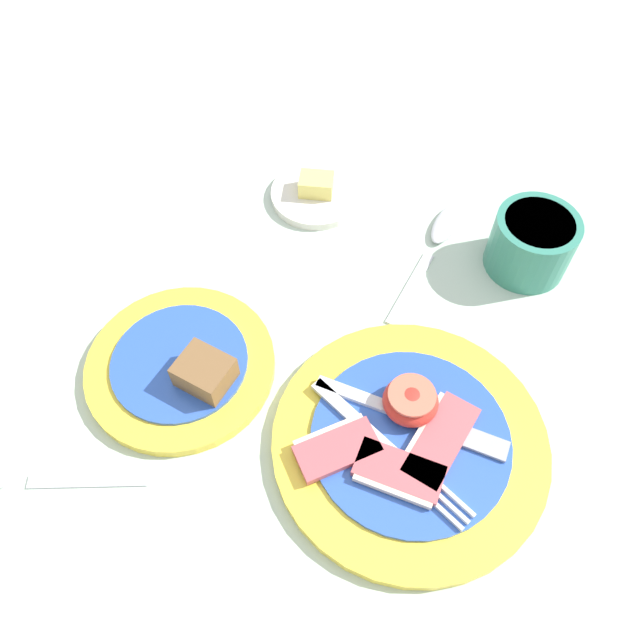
{
  "coord_description": "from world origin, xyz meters",
  "views": [
    {
      "loc": [
        0.08,
        -0.22,
        0.55
      ],
      "look_at": [
        -0.03,
        0.12,
        0.02
      ],
      "focal_mm": 35.0,
      "sensor_mm": 36.0,
      "label": 1
    }
  ],
  "objects_px": {
    "teaspoon_by_saucer": "(437,239)",
    "teaspoon_near_cup": "(0,481)",
    "bread_plate": "(183,366)",
    "butter_dish": "(316,193)",
    "breakfast_plate": "(408,439)",
    "sugar_cup": "(532,242)"
  },
  "relations": [
    {
      "from": "bread_plate",
      "to": "butter_dish",
      "type": "xyz_separation_m",
      "value": [
        0.05,
        0.27,
        -0.0
      ]
    },
    {
      "from": "butter_dish",
      "to": "teaspoon_by_saucer",
      "type": "height_order",
      "value": "butter_dish"
    },
    {
      "from": "sugar_cup",
      "to": "teaspoon_by_saucer",
      "type": "xyz_separation_m",
      "value": [
        -0.1,
        0.0,
        -0.03
      ]
    },
    {
      "from": "sugar_cup",
      "to": "teaspoon_by_saucer",
      "type": "height_order",
      "value": "sugar_cup"
    },
    {
      "from": "sugar_cup",
      "to": "butter_dish",
      "type": "bearing_deg",
      "value": 173.91
    },
    {
      "from": "breakfast_plate",
      "to": "butter_dish",
      "type": "xyz_separation_m",
      "value": [
        -0.18,
        0.28,
        -0.0
      ]
    },
    {
      "from": "bread_plate",
      "to": "teaspoon_by_saucer",
      "type": "height_order",
      "value": "bread_plate"
    },
    {
      "from": "bread_plate",
      "to": "sugar_cup",
      "type": "bearing_deg",
      "value": 38.76
    },
    {
      "from": "breakfast_plate",
      "to": "teaspoon_near_cup",
      "type": "relative_size",
      "value": 1.35
    },
    {
      "from": "butter_dish",
      "to": "bread_plate",
      "type": "bearing_deg",
      "value": -100.43
    },
    {
      "from": "sugar_cup",
      "to": "teaspoon_by_saucer",
      "type": "relative_size",
      "value": 0.46
    },
    {
      "from": "bread_plate",
      "to": "butter_dish",
      "type": "bearing_deg",
      "value": 79.57
    },
    {
      "from": "bread_plate",
      "to": "butter_dish",
      "type": "distance_m",
      "value": 0.28
    },
    {
      "from": "bread_plate",
      "to": "teaspoon_by_saucer",
      "type": "xyz_separation_m",
      "value": [
        0.2,
        0.25,
        -0.0
      ]
    },
    {
      "from": "teaspoon_by_saucer",
      "to": "teaspoon_near_cup",
      "type": "bearing_deg",
      "value": 152.21
    },
    {
      "from": "butter_dish",
      "to": "sugar_cup",
      "type": "bearing_deg",
      "value": -6.09
    },
    {
      "from": "breakfast_plate",
      "to": "teaspoon_near_cup",
      "type": "height_order",
      "value": "breakfast_plate"
    },
    {
      "from": "bread_plate",
      "to": "teaspoon_near_cup",
      "type": "bearing_deg",
      "value": -124.36
    },
    {
      "from": "breakfast_plate",
      "to": "teaspoon_by_saucer",
      "type": "xyz_separation_m",
      "value": [
        -0.03,
        0.25,
        -0.0
      ]
    },
    {
      "from": "butter_dish",
      "to": "breakfast_plate",
      "type": "bearing_deg",
      "value": -57.02
    },
    {
      "from": "teaspoon_by_saucer",
      "to": "butter_dish",
      "type": "bearing_deg",
      "value": 90.68
    },
    {
      "from": "bread_plate",
      "to": "teaspoon_near_cup",
      "type": "xyz_separation_m",
      "value": [
        -0.11,
        -0.16,
        -0.0
      ]
    }
  ]
}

